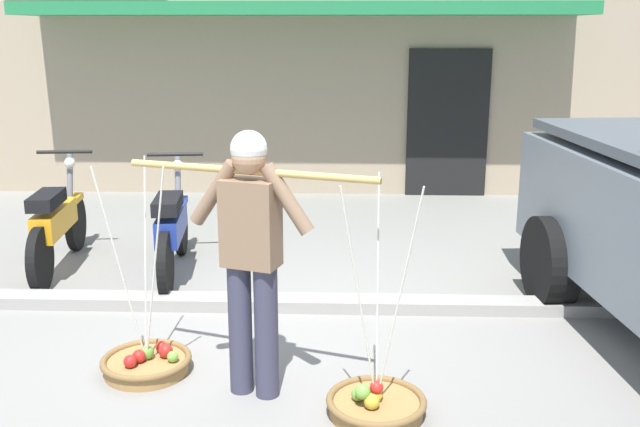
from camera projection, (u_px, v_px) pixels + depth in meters
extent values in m
plane|color=gray|center=(259.00, 344.00, 5.33)|extent=(90.00, 90.00, 0.00)
cube|color=gray|center=(269.00, 303.00, 6.00)|extent=(20.00, 0.24, 0.10)
cylinder|color=#38384C|center=(266.00, 332.00, 4.49)|extent=(0.15, 0.15, 0.86)
cylinder|color=#38384C|center=(240.00, 328.00, 4.55)|extent=(0.15, 0.15, 0.86)
cube|color=#84664C|center=(251.00, 223.00, 4.35)|extent=(0.39, 0.30, 0.54)
sphere|color=tan|center=(249.00, 157.00, 4.24)|extent=(0.21, 0.21, 0.21)
sphere|color=silver|center=(249.00, 149.00, 4.23)|extent=(0.22, 0.22, 0.22)
cylinder|color=#84664C|center=(287.00, 199.00, 4.22)|extent=(0.35, 0.19, 0.43)
cylinder|color=#84664C|center=(214.00, 193.00, 4.38)|extent=(0.35, 0.19, 0.43)
cylinder|color=tan|center=(249.00, 171.00, 4.27)|extent=(1.55, 0.54, 0.04)
cylinder|color=#9E7542|center=(376.00, 408.00, 4.35)|extent=(0.57, 0.57, 0.09)
torus|color=brown|center=(376.00, 401.00, 4.34)|extent=(0.61, 0.61, 0.05)
sphere|color=gold|center=(372.00, 402.00, 4.24)|extent=(0.09, 0.09, 0.09)
sphere|color=#6CA740|center=(358.00, 394.00, 4.34)|extent=(0.08, 0.08, 0.08)
sphere|color=gold|center=(376.00, 395.00, 4.33)|extent=(0.08, 0.08, 0.08)
sphere|color=#649B3B|center=(376.00, 393.00, 4.35)|extent=(0.08, 0.08, 0.08)
sphere|color=red|center=(377.00, 388.00, 4.32)|extent=(0.08, 0.08, 0.08)
sphere|color=#74B445|center=(363.00, 391.00, 4.25)|extent=(0.09, 0.09, 0.09)
cylinder|color=silver|center=(378.00, 288.00, 4.29)|extent=(0.01, 0.27, 1.36)
cylinder|color=silver|center=(359.00, 300.00, 4.11)|extent=(0.24, 0.14, 1.36)
cylinder|color=silver|center=(399.00, 300.00, 4.10)|extent=(0.24, 0.14, 1.36)
cylinder|color=#9E7542|center=(147.00, 366.00, 4.89)|extent=(0.57, 0.57, 0.09)
torus|color=brown|center=(146.00, 359.00, 4.88)|extent=(0.61, 0.61, 0.05)
sphere|color=red|center=(139.00, 356.00, 4.83)|extent=(0.09, 0.09, 0.09)
sphere|color=#63993A|center=(147.00, 352.00, 4.88)|extent=(0.10, 0.10, 0.10)
sphere|color=#B1201C|center=(161.00, 347.00, 4.99)|extent=(0.08, 0.08, 0.08)
sphere|color=red|center=(130.00, 362.00, 4.76)|extent=(0.09, 0.09, 0.09)
sphere|color=#72B043|center=(173.00, 357.00, 4.84)|extent=(0.08, 0.08, 0.08)
sphere|color=red|center=(166.00, 351.00, 4.90)|extent=(0.10, 0.10, 0.10)
cylinder|color=silver|center=(145.00, 259.00, 4.83)|extent=(0.01, 0.27, 1.36)
cylinder|color=silver|center=(120.00, 268.00, 4.65)|extent=(0.24, 0.14, 1.36)
cylinder|color=silver|center=(154.00, 268.00, 4.64)|extent=(0.24, 0.14, 1.36)
cylinder|color=black|center=(76.00, 222.00, 7.55)|extent=(0.14, 0.59, 0.58)
cylinder|color=black|center=(40.00, 259.00, 6.35)|extent=(0.14, 0.59, 0.58)
cube|color=orange|center=(74.00, 198.00, 7.48)|extent=(0.17, 0.29, 0.06)
cube|color=orange|center=(54.00, 220.00, 6.80)|extent=(0.30, 0.92, 0.24)
cube|color=black|center=(46.00, 200.00, 6.56)|extent=(0.28, 0.58, 0.12)
cylinder|color=slate|center=(70.00, 188.00, 7.35)|extent=(0.09, 0.30, 0.76)
cylinder|color=black|center=(64.00, 152.00, 7.18)|extent=(0.54, 0.10, 0.04)
sphere|color=silver|center=(70.00, 163.00, 7.37)|extent=(0.11, 0.11, 0.11)
cylinder|color=black|center=(181.00, 226.00, 7.41)|extent=(0.15, 0.59, 0.58)
cylinder|color=black|center=(166.00, 265.00, 6.21)|extent=(0.15, 0.59, 0.58)
cube|color=navy|center=(180.00, 202.00, 7.34)|extent=(0.17, 0.29, 0.06)
cube|color=navy|center=(171.00, 224.00, 6.66)|extent=(0.30, 0.92, 0.24)
cube|color=black|center=(168.00, 204.00, 6.42)|extent=(0.28, 0.58, 0.12)
cylinder|color=slate|center=(178.00, 191.00, 7.21)|extent=(0.09, 0.30, 0.76)
cylinder|color=black|center=(175.00, 154.00, 7.04)|extent=(0.54, 0.10, 0.04)
sphere|color=silver|center=(178.00, 165.00, 7.23)|extent=(0.11, 0.11, 0.11)
cylinder|color=black|center=(550.00, 261.00, 6.02)|extent=(0.33, 0.78, 0.76)
cube|color=tan|center=(313.00, 38.00, 12.04)|extent=(13.00, 5.00, 4.20)
cube|color=#237F47|center=(302.00, 9.00, 9.04)|extent=(7.15, 1.00, 0.16)
cube|color=black|center=(448.00, 124.00, 9.81)|extent=(1.10, 0.06, 2.00)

